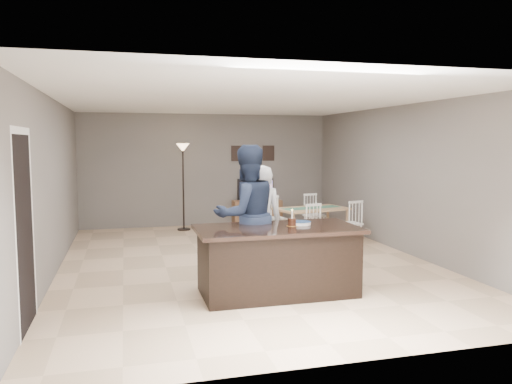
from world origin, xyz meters
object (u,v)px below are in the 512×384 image
object	(u,v)px
kitchen_island	(277,260)
floor_lamp	(183,163)
tv_console	(257,212)
dining_table	(312,214)
birthday_cake	(292,222)
woman	(262,221)
plate_stack	(301,223)
television	(256,189)
man	(247,215)

from	to	relation	value
kitchen_island	floor_lamp	bearing A→B (deg)	97.07
kitchen_island	tv_console	distance (m)	5.70
dining_table	floor_lamp	world-z (taller)	floor_lamp
birthday_cake	floor_lamp	world-z (taller)	floor_lamp
woman	plate_stack	xyz separation A→B (m)	(0.32, -0.85, 0.08)
television	woman	size ratio (longest dim) A/B	0.55
kitchen_island	television	distance (m)	5.78
man	dining_table	size ratio (longest dim) A/B	1.05
man	dining_table	bearing A→B (deg)	-139.09
television	man	size ratio (longest dim) A/B	0.46
tv_console	television	xyz separation A→B (m)	(0.00, 0.07, 0.56)
kitchen_island	television	bearing A→B (deg)	77.99
woman	man	distance (m)	0.56
television	woman	bearing A→B (deg)	76.17
woman	man	world-z (taller)	man
plate_stack	woman	bearing A→B (deg)	110.35
kitchen_island	woman	world-z (taller)	woman
television	man	xyz separation A→B (m)	(-1.49, -5.09, 0.13)
kitchen_island	dining_table	bearing A→B (deg)	61.89
tv_console	woman	world-z (taller)	woman
television	birthday_cake	world-z (taller)	same
tv_console	woman	size ratio (longest dim) A/B	0.72
dining_table	floor_lamp	xyz separation A→B (m)	(-2.40, 1.93, 0.99)
television	dining_table	distance (m)	2.44
plate_stack	kitchen_island	bearing A→B (deg)	-162.97
kitchen_island	man	world-z (taller)	man
plate_stack	floor_lamp	size ratio (longest dim) A/B	0.14
plate_stack	birthday_cake	bearing A→B (deg)	-153.75
tv_console	television	distance (m)	0.57
tv_console	dining_table	xyz separation A→B (m)	(0.55, -2.29, 0.26)
kitchen_island	plate_stack	distance (m)	0.60
birthday_cake	dining_table	distance (m)	3.61
plate_stack	dining_table	world-z (taller)	plate_stack
television	floor_lamp	xyz separation A→B (m)	(-1.85, -0.42, 0.68)
floor_lamp	tv_console	bearing A→B (deg)	10.81
kitchen_island	tv_console	world-z (taller)	kitchen_island
kitchen_island	dining_table	size ratio (longest dim) A/B	1.14
birthday_cake	plate_stack	size ratio (longest dim) A/B	0.81
tv_console	dining_table	bearing A→B (deg)	-76.39
birthday_cake	floor_lamp	bearing A→B (deg)	99.45
man	birthday_cake	bearing A→B (deg)	122.08
birthday_cake	floor_lamp	xyz separation A→B (m)	(-0.86, 5.18, 0.59)
man	birthday_cake	size ratio (longest dim) A/B	8.75
birthday_cake	kitchen_island	bearing A→B (deg)	-170.10
kitchen_island	woman	distance (m)	1.04
floor_lamp	dining_table	bearing A→B (deg)	-38.86
television	birthday_cake	bearing A→B (deg)	80.03
man	floor_lamp	bearing A→B (deg)	-97.93
woman	kitchen_island	bearing A→B (deg)	97.36
floor_lamp	plate_stack	bearing A→B (deg)	-78.77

